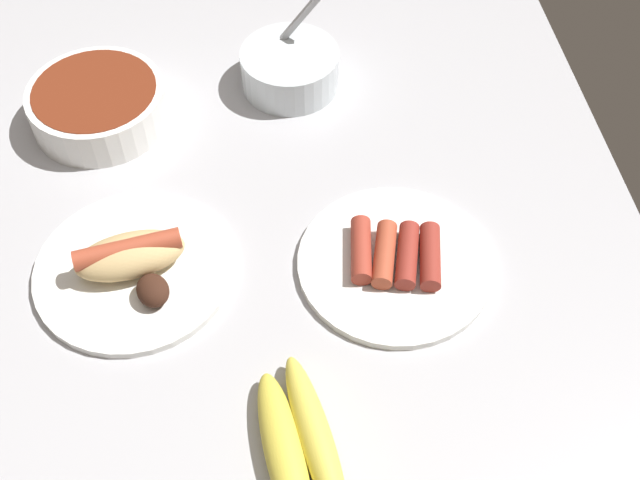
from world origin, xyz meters
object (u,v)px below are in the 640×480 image
banana_bunch (299,444)px  plate_hotdog_assembled (133,264)px  bowl_chili (98,104)px  bowl_coleslaw (290,67)px  plate_sausages (395,261)px

banana_bunch → plate_hotdog_assembled: (23.99, 16.91, 0.05)cm
banana_bunch → bowl_chili: bearing=23.6°
bowl_coleslaw → plate_sausages: (-33.35, -9.17, -2.13)cm
banana_bunch → plate_sausages: 25.34cm
plate_sausages → banana_bunch: bearing=148.0°
bowl_coleslaw → bowl_chili: bowl_coleslaw is taller
banana_bunch → bowl_chili: (50.39, 22.06, 1.30)cm
bowl_chili → banana_bunch: bearing=-156.4°
plate_sausages → bowl_chili: bearing=50.8°
bowl_coleslaw → plate_sausages: bowl_coleslaw is taller
bowl_chili → bowl_coleslaw: bearing=-80.4°
bowl_coleslaw → bowl_chili: (-4.44, 26.33, -0.07)cm
bowl_coleslaw → plate_hotdog_assembled: size_ratio=0.66×
plate_hotdog_assembled → bowl_chili: same height
plate_sausages → bowl_chili: size_ratio=1.26×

